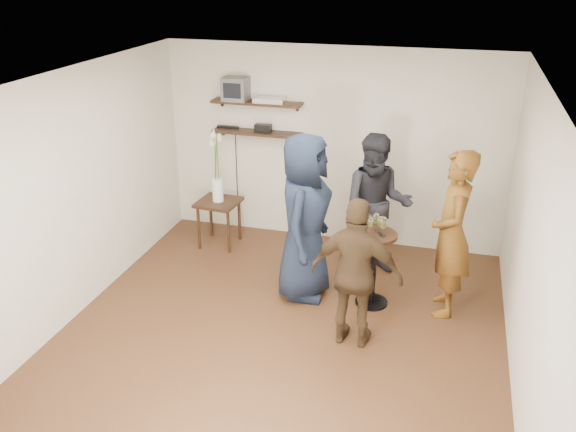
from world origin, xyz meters
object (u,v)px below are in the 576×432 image
(crt_monitor, at_px, (236,89))
(radio, at_px, (263,128))
(dvd_deck, at_px, (270,100))
(person_plaid, at_px, (452,234))
(side_table, at_px, (219,208))
(person_navy, at_px, (305,217))
(person_brown, at_px, (356,274))
(person_dark, at_px, (377,205))
(drinks_table, at_px, (374,259))

(crt_monitor, xyz_separation_m, radio, (0.36, 0.00, -0.50))
(crt_monitor, height_order, dvd_deck, crt_monitor)
(person_plaid, bearing_deg, radio, -125.05)
(crt_monitor, bearing_deg, side_table, -103.23)
(person_navy, relative_size, person_brown, 1.23)
(dvd_deck, relative_size, person_dark, 0.23)
(person_navy, bearing_deg, person_plaid, -86.16)
(person_plaid, distance_m, person_brown, 1.23)
(radio, height_order, person_plaid, person_plaid)
(drinks_table, bearing_deg, radio, 139.53)
(person_plaid, bearing_deg, drinks_table, -90.00)
(crt_monitor, distance_m, person_plaid, 3.38)
(drinks_table, height_order, person_brown, person_brown)
(dvd_deck, distance_m, drinks_table, 2.57)
(radio, bearing_deg, crt_monitor, 180.00)
(person_brown, bearing_deg, drinks_table, -90.00)
(crt_monitor, xyz_separation_m, person_plaid, (2.88, -1.39, -1.10))
(side_table, xyz_separation_m, drinks_table, (2.21, -0.98, 0.03))
(drinks_table, xyz_separation_m, person_navy, (-0.79, 0.02, 0.40))
(crt_monitor, xyz_separation_m, dvd_deck, (0.46, 0.00, -0.12))
(drinks_table, bearing_deg, person_dark, 97.09)
(crt_monitor, height_order, person_brown, crt_monitor)
(radio, relative_size, side_table, 0.35)
(dvd_deck, xyz_separation_m, side_table, (-0.58, -0.50, -1.37))
(dvd_deck, relative_size, side_table, 0.64)
(dvd_deck, distance_m, person_brown, 2.97)
(radio, height_order, person_dark, person_dark)
(side_table, height_order, person_navy, person_navy)
(crt_monitor, height_order, drinks_table, crt_monitor)
(side_table, bearing_deg, person_dark, -5.26)
(person_plaid, relative_size, person_brown, 1.18)
(crt_monitor, xyz_separation_m, person_dark, (1.99, -0.69, -1.15))
(crt_monitor, bearing_deg, person_navy, -48.22)
(person_navy, bearing_deg, dvd_deck, 31.46)
(side_table, xyz_separation_m, person_dark, (2.11, -0.19, 0.35))
(side_table, relative_size, drinks_table, 0.72)
(side_table, relative_size, person_dark, 0.36)
(crt_monitor, height_order, radio, crt_monitor)
(crt_monitor, distance_m, drinks_table, 2.94)
(crt_monitor, bearing_deg, drinks_table, -35.21)
(drinks_table, relative_size, person_navy, 0.45)
(person_plaid, xyz_separation_m, person_dark, (-0.88, 0.70, -0.05))
(person_navy, bearing_deg, side_table, 57.46)
(drinks_table, distance_m, person_navy, 0.89)
(side_table, distance_m, person_navy, 1.76)
(person_navy, bearing_deg, person_brown, -136.69)
(crt_monitor, bearing_deg, person_dark, -19.09)
(drinks_table, relative_size, person_plaid, 0.47)
(person_navy, distance_m, person_brown, 1.10)
(radio, xyz_separation_m, person_brown, (1.66, -2.26, -0.74))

